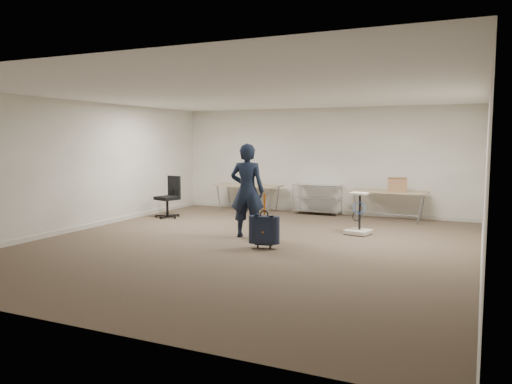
% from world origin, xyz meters
% --- Properties ---
extents(ground, '(9.00, 9.00, 0.00)m').
position_xyz_m(ground, '(0.00, 0.00, 0.00)').
color(ground, '#4E3C2F').
rests_on(ground, ground).
extents(room_shell, '(8.00, 9.00, 9.00)m').
position_xyz_m(room_shell, '(0.00, 1.38, 0.05)').
color(room_shell, beige).
rests_on(room_shell, ground).
extents(folding_table_left, '(1.80, 0.75, 0.73)m').
position_xyz_m(folding_table_left, '(-1.90, 3.95, 0.68)').
color(folding_table_left, '#8F7658').
rests_on(folding_table_left, ground).
extents(folding_table_right, '(1.80, 0.75, 0.73)m').
position_xyz_m(folding_table_right, '(1.90, 3.95, 0.68)').
color(folding_table_right, '#8F7658').
rests_on(folding_table_right, ground).
extents(wire_shelf, '(1.22, 0.47, 0.80)m').
position_xyz_m(wire_shelf, '(0.00, 4.20, 0.44)').
color(wire_shelf, silver).
rests_on(wire_shelf, ground).
extents(person, '(0.76, 0.57, 1.89)m').
position_xyz_m(person, '(-0.34, 0.65, 0.95)').
color(person, black).
rests_on(person, ground).
extents(suitcase, '(0.40, 0.28, 1.00)m').
position_xyz_m(suitcase, '(0.40, -0.19, 0.34)').
color(suitcase, '#161C32').
rests_on(suitcase, ground).
extents(office_chair, '(0.63, 0.63, 1.05)m').
position_xyz_m(office_chair, '(-3.27, 2.14, 0.32)').
color(office_chair, black).
rests_on(office_chair, ground).
extents(equipment_cart, '(0.57, 0.57, 0.88)m').
position_xyz_m(equipment_cart, '(1.64, 1.87, 0.23)').
color(equipment_cart, beige).
rests_on(equipment_cart, ground).
extents(cardboard_box, '(0.49, 0.39, 0.33)m').
position_xyz_m(cardboard_box, '(2.10, 3.86, 0.90)').
color(cardboard_box, '#A0834A').
rests_on(cardboard_box, folding_table_right).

